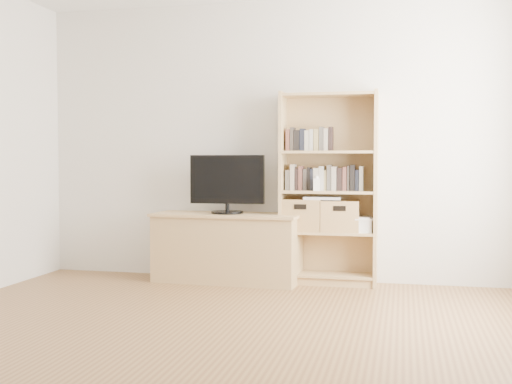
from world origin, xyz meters
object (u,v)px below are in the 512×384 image
(baby_monitor, at_px, (317,185))
(laptop, at_px, (322,198))
(bookshelf, at_px, (329,188))
(television, at_px, (227,184))
(tv_stand, at_px, (227,249))
(basket_left, at_px, (303,215))
(basket_right, at_px, (340,216))

(baby_monitor, height_order, laptop, baby_monitor)
(bookshelf, xyz_separation_m, television, (-0.92, -0.09, 0.04))
(tv_stand, bearing_deg, television, 0.00)
(tv_stand, bearing_deg, basket_left, 10.08)
(bookshelf, bearing_deg, laptop, -160.00)
(baby_monitor, relative_size, laptop, 0.33)
(baby_monitor, bearing_deg, basket_left, 136.37)
(basket_left, bearing_deg, bookshelf, 2.50)
(tv_stand, xyz_separation_m, basket_right, (1.02, 0.09, 0.32))
(tv_stand, relative_size, television, 1.92)
(baby_monitor, relative_size, basket_right, 0.33)
(basket_right, relative_size, laptop, 1.02)
(baby_monitor, distance_m, basket_right, 0.36)
(baby_monitor, xyz_separation_m, laptop, (0.04, 0.08, -0.12))
(baby_monitor, distance_m, laptop, 0.15)
(television, distance_m, laptop, 0.88)
(basket_left, bearing_deg, television, -172.00)
(television, bearing_deg, bookshelf, 3.45)
(television, xyz_separation_m, laptop, (0.86, 0.07, -0.12))
(television, bearing_deg, tv_stand, 0.00)
(tv_stand, height_order, baby_monitor, baby_monitor)
(basket_left, bearing_deg, basket_right, 1.31)
(basket_right, height_order, laptop, laptop)
(bookshelf, relative_size, basket_left, 4.99)
(bookshelf, relative_size, laptop, 5.26)
(tv_stand, relative_size, laptop, 4.01)
(television, bearing_deg, basket_right, 2.64)
(television, bearing_deg, laptop, 2.52)
(basket_right, xyz_separation_m, laptop, (-0.16, -0.02, 0.16))
(bookshelf, height_order, basket_left, bookshelf)
(tv_stand, relative_size, bookshelf, 0.76)
(tv_stand, height_order, laptop, laptop)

